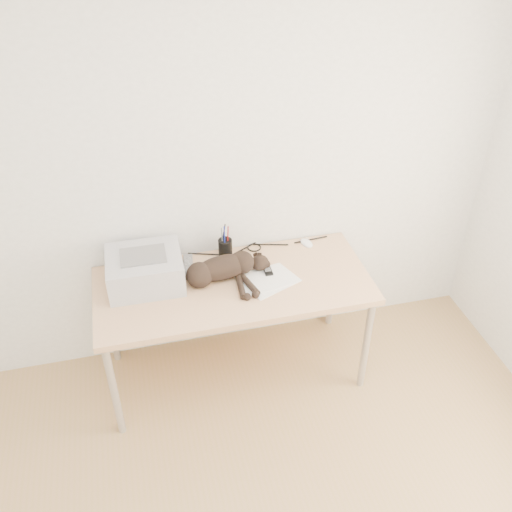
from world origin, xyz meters
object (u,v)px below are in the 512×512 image
object	(u,v)px
pen_cup	(225,248)
mouse	(307,241)
desk	(231,291)
cat	(220,270)
printer	(145,269)
mug	(171,258)

from	to	relation	value
pen_cup	mouse	bearing A→B (deg)	0.57
desk	pen_cup	bearing A→B (deg)	87.27
cat	mouse	bearing A→B (deg)	12.50
desk	printer	xyz separation A→B (m)	(-0.49, 0.04, 0.23)
printer	mug	xyz separation A→B (m)	(0.16, 0.14, -0.05)
cat	mug	world-z (taller)	cat
desk	pen_cup	xyz separation A→B (m)	(0.01, 0.19, 0.19)
desk	mouse	xyz separation A→B (m)	(0.54, 0.19, 0.15)
pen_cup	desk	bearing A→B (deg)	-92.73
pen_cup	printer	bearing A→B (deg)	-163.09
printer	desk	bearing A→B (deg)	-4.39
printer	mouse	bearing A→B (deg)	8.68
desk	pen_cup	world-z (taller)	pen_cup
mug	mouse	distance (m)	0.86
cat	mouse	size ratio (longest dim) A/B	6.41
mug	mouse	size ratio (longest dim) A/B	1.01
pen_cup	mug	bearing A→B (deg)	-178.30
mug	mouse	xyz separation A→B (m)	(0.86, 0.02, -0.03)
cat	mouse	world-z (taller)	cat
mug	pen_cup	xyz separation A→B (m)	(0.34, 0.01, 0.01)
pen_cup	mouse	size ratio (longest dim) A/B	2.04
desk	mug	distance (m)	0.42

